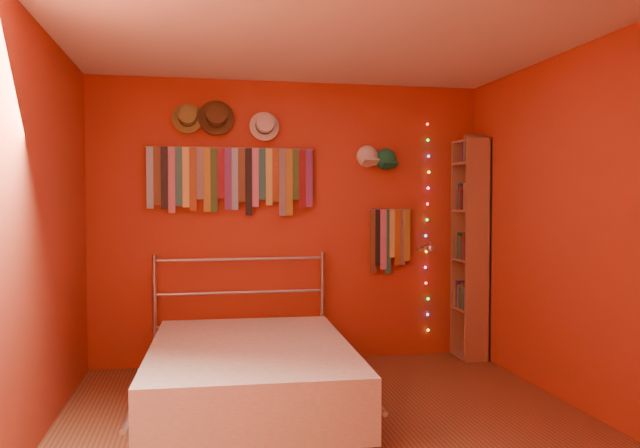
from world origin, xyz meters
TOP-DOWN VIEW (x-y plane):
  - ground at (0.00, 0.00)m, footprint 3.50×3.50m
  - back_wall at (0.00, 1.75)m, footprint 3.50×0.02m
  - right_wall at (1.75, 0.00)m, footprint 0.02×3.50m
  - left_wall at (-1.75, 0.00)m, footprint 0.02×3.50m
  - ceiling at (0.00, 0.00)m, footprint 3.50×3.50m
  - tie_rack at (-0.54, 1.68)m, footprint 1.45×0.03m
  - small_tie_rack at (0.90, 1.69)m, footprint 0.40×0.03m
  - fedora_olive at (-0.90, 1.66)m, footprint 0.26×0.14m
  - fedora_brown at (-0.66, 1.65)m, footprint 0.31×0.17m
  - fedora_white at (-0.25, 1.66)m, footprint 0.26×0.14m
  - cap_white at (0.69, 1.70)m, footprint 0.19×0.24m
  - cap_green at (0.87, 1.70)m, footprint 0.19×0.24m
  - fairy_lights at (1.27, 1.71)m, footprint 0.06×0.02m
  - reading_lamp at (1.21, 1.50)m, footprint 0.08×0.33m
  - bookshelf at (1.66, 1.53)m, footprint 0.25×0.34m
  - bed at (-0.46, 0.62)m, footprint 1.56×2.06m

SIDE VIEW (x-z plane):
  - ground at x=0.00m, z-range 0.00..0.00m
  - bed at x=-0.46m, z-range -0.26..0.72m
  - reading_lamp at x=1.21m, z-range 0.97..1.07m
  - bookshelf at x=1.66m, z-range 0.02..2.02m
  - small_tie_rack at x=0.90m, z-range 0.81..1.41m
  - fairy_lights at x=1.27m, z-range 0.22..2.16m
  - back_wall at x=0.00m, z-range 0.00..2.50m
  - right_wall at x=1.75m, z-range 0.00..2.50m
  - left_wall at x=-1.75m, z-range 0.00..2.50m
  - tie_rack at x=-0.54m, z-range 1.35..1.95m
  - cap_green at x=0.87m, z-range 1.72..1.91m
  - cap_white at x=0.69m, z-range 1.75..1.94m
  - fedora_white at x=-0.25m, z-range 1.97..2.23m
  - fedora_olive at x=-0.90m, z-range 2.02..2.28m
  - fedora_brown at x=-0.66m, z-range 2.01..2.32m
  - ceiling at x=0.00m, z-range 2.49..2.51m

